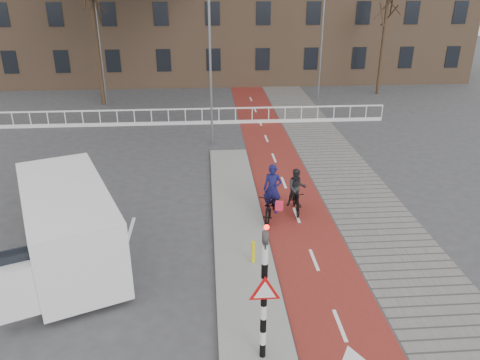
{
  "coord_description": "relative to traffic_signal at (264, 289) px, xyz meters",
  "views": [
    {
      "loc": [
        -1.72,
        -10.2,
        8.14
      ],
      "look_at": [
        -0.61,
        5.0,
        1.5
      ],
      "focal_mm": 35.0,
      "sensor_mm": 36.0,
      "label": 1
    }
  ],
  "objects": [
    {
      "name": "streetlight_right",
      "position": [
        6.99,
        24.92,
        1.75
      ],
      "size": [
        0.12,
        0.12,
        7.48
      ],
      "primitive_type": "cylinder",
      "color": "slate",
      "rests_on": "ground"
    },
    {
      "name": "streetlight_left",
      "position": [
        -8.05,
        24.29,
        1.97
      ],
      "size": [
        0.12,
        0.12,
        7.92
      ],
      "primitive_type": "cylinder",
      "color": "slate",
      "rests_on": "ground"
    },
    {
      "name": "bike_lane",
      "position": [
        2.1,
        12.02,
        -1.98
      ],
      "size": [
        2.5,
        60.0,
        0.01
      ],
      "primitive_type": "cube",
      "color": "maroon",
      "rests_on": "ground"
    },
    {
      "name": "railing",
      "position": [
        -4.4,
        19.02,
        -1.68
      ],
      "size": [
        28.0,
        0.1,
        0.99
      ],
      "color": "silver",
      "rests_on": "ground"
    },
    {
      "name": "van",
      "position": [
        -5.35,
        4.49,
        -0.69
      ],
      "size": [
        4.3,
        6.19,
        2.47
      ],
      "rotation": [
        0.0,
        0.0,
        0.39
      ],
      "color": "white",
      "rests_on": "ground"
    },
    {
      "name": "curb_island",
      "position": [
        -0.1,
        6.02,
        -1.93
      ],
      "size": [
        1.8,
        16.0,
        0.12
      ],
      "primitive_type": "cube",
      "color": "gray",
      "rests_on": "ground"
    },
    {
      "name": "bollard",
      "position": [
        0.16,
        3.89,
        -1.51
      ],
      "size": [
        0.12,
        0.12,
        0.71
      ],
      "primitive_type": "cylinder",
      "color": "yellow",
      "rests_on": "curb_island"
    },
    {
      "name": "cyclist_near",
      "position": [
        1.15,
        6.9,
        -1.29
      ],
      "size": [
        1.31,
        2.11,
        2.06
      ],
      "rotation": [
        0.0,
        0.0,
        -0.34
      ],
      "color": "black",
      "rests_on": "bike_lane"
    },
    {
      "name": "tree_right",
      "position": [
        11.78,
        26.02,
        1.62
      ],
      "size": [
        0.22,
        0.22,
        7.22
      ],
      "primitive_type": "cylinder",
      "color": "#302215",
      "rests_on": "ground"
    },
    {
      "name": "ground",
      "position": [
        0.6,
        2.02,
        -1.99
      ],
      "size": [
        120.0,
        120.0,
        0.0
      ],
      "primitive_type": "plane",
      "color": "#38383A",
      "rests_on": "ground"
    },
    {
      "name": "cyclist_far",
      "position": [
        2.11,
        7.32,
        -1.27
      ],
      "size": [
        0.74,
        1.58,
        1.71
      ],
      "rotation": [
        0.0,
        0.0,
        -0.04
      ],
      "color": "black",
      "rests_on": "bike_lane"
    },
    {
      "name": "tree_mid",
      "position": [
        -8.21,
        24.21,
        2.17
      ],
      "size": [
        0.27,
        0.27,
        8.31
      ],
      "primitive_type": "cylinder",
      "color": "#302215",
      "rests_on": "ground"
    },
    {
      "name": "streetlight_near",
      "position": [
        -0.87,
        15.27,
        1.81
      ],
      "size": [
        0.12,
        0.12,
        7.6
      ],
      "primitive_type": "cylinder",
      "color": "slate",
      "rests_on": "ground"
    },
    {
      "name": "traffic_signal",
      "position": [
        0.0,
        0.0,
        0.0
      ],
      "size": [
        0.8,
        0.8,
        3.68
      ],
      "color": "black",
      "rests_on": "curb_island"
    },
    {
      "name": "sidewalk",
      "position": [
        4.9,
        12.02,
        -1.98
      ],
      "size": [
        3.0,
        60.0,
        0.01
      ],
      "primitive_type": "cube",
      "color": "slate",
      "rests_on": "ground"
    }
  ]
}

